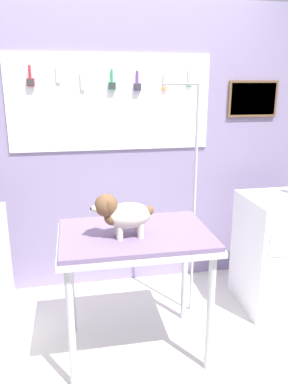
% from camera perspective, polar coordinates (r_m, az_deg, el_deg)
% --- Properties ---
extents(rear_wall_panel, '(4.00, 0.11, 2.30)m').
position_cam_1_polar(rear_wall_panel, '(3.09, -4.17, 6.40)').
color(rear_wall_panel, '#8A7CA3').
rests_on(rear_wall_panel, ground).
extents(grooming_table, '(0.92, 0.64, 0.83)m').
position_cam_1_polar(grooming_table, '(2.32, -1.35, -8.11)').
color(grooming_table, '#B7B7BC').
rests_on(grooming_table, ground).
extents(grooming_arm, '(0.30, 0.11, 1.69)m').
position_cam_1_polar(grooming_arm, '(2.71, 7.37, -3.29)').
color(grooming_arm, '#B7B7BC').
rests_on(grooming_arm, ground).
extents(dog, '(0.37, 0.18, 0.26)m').
position_cam_1_polar(dog, '(2.17, -3.37, -3.31)').
color(dog, beige).
rests_on(dog, grooming_table).
extents(cabinet_right, '(0.68, 0.54, 0.88)m').
position_cam_1_polar(cabinet_right, '(3.13, 20.65, -8.38)').
color(cabinet_right, white).
rests_on(cabinet_right, ground).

